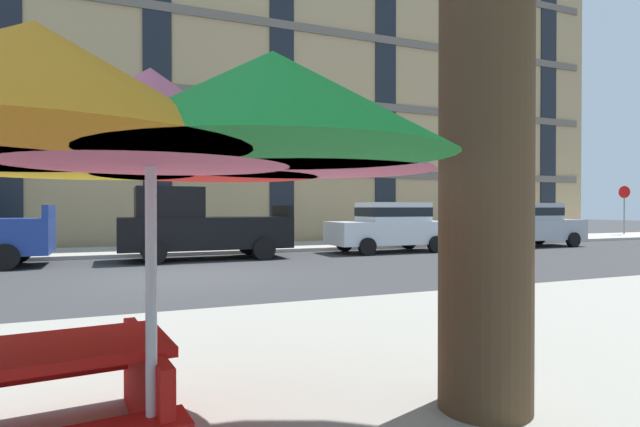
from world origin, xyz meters
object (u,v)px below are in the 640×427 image
Objects in this scene: stop_sign at (624,203)px; patio_umbrella at (151,124)px; sedan_silver at (530,223)px; sedan_white at (391,226)px; picnic_table at (0,401)px; pickup_black at (198,226)px.

stop_sign reaches higher than patio_umbrella.
sedan_silver is 1.56× the size of stop_sign.
picnic_table is (-9.76, -12.22, -0.46)m from sedan_white.
picnic_table is at bearing -149.47° from stop_sign.
picnic_table is (-2.97, -12.22, -0.54)m from pickup_black.
stop_sign is (17.24, 3.70, 0.93)m from sedan_white.
stop_sign reaches higher than picnic_table.
stop_sign reaches higher than sedan_white.
stop_sign is at bearing 19.07° from sedan_silver.
picnic_table is at bearing 148.44° from patio_umbrella.
sedan_silver is at bearing 0.00° from sedan_white.
sedan_silver is 2.25× the size of picnic_table.
sedan_silver is at bearing 36.86° from picnic_table.
sedan_white is 1.00× the size of sedan_silver.
patio_umbrella is at bearing -99.78° from pickup_black.
sedan_white is at bearing 54.73° from patio_umbrella.
stop_sign is at bearing 8.75° from pickup_black.
pickup_black is at bearing 180.00° from sedan_white.
pickup_black is at bearing 76.35° from picnic_table.
sedan_white is 15.59m from patio_umbrella.
patio_umbrella is (-26.22, -16.40, 0.15)m from stop_sign.
picnic_table is at bearing -128.61° from sedan_white.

